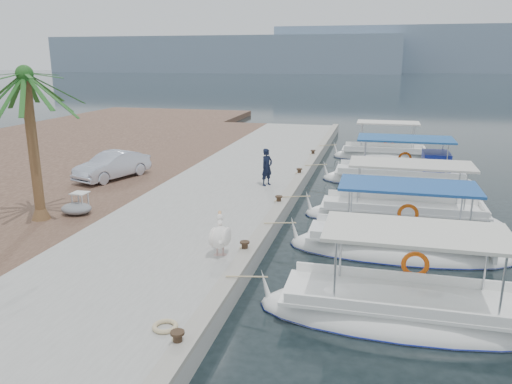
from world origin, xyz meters
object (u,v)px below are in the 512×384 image
Objects in this scene: fishing_caique_a at (402,316)px; pelican at (220,236)px; fishing_caique_b at (397,250)px; fishing_caique_e at (383,157)px; fisherman at (267,167)px; date_palm at (25,75)px; fishing_caique_d at (401,179)px; parked_car at (112,165)px; fishing_caique_c at (402,218)px.

pelican is (-4.93, 1.65, 0.94)m from fishing_caique_a.
fishing_caique_b is 1.14× the size of fishing_caique_e.
fisherman is 0.28× the size of date_palm.
fishing_caique_b and fishing_caique_d have the same top height.
fishing_caique_a is 0.99× the size of fishing_caique_b.
fishing_caique_d is at bearing 39.84° from date_palm.
fishing_caique_a reaches higher than fisherman.
parked_car is at bearing 158.14° from fishing_caique_b.
fishing_caique_a is at bearing -15.35° from date_palm.
date_palm is (-11.98, -0.97, 5.23)m from fishing_caique_b.
fisherman is (-5.39, 9.76, 1.19)m from fishing_caique_a.
fishing_caique_c and fishing_caique_e have the same top height.
fishing_caique_b is 1.82× the size of parked_car.
fishing_caique_b is at bearing -103.79° from fisherman.
fishing_caique_c is at bearing 19.20° from date_palm.
pelican is (-5.20, -5.89, 0.94)m from fishing_caique_c.
fishing_caique_a is 13.46m from date_palm.
date_palm reaches higher than fisherman.
parked_car is (-12.60, 5.05, 0.99)m from fishing_caique_b.
fishing_caique_c reaches higher than parked_car.
pelican is at bearing -26.47° from parked_car.
pelican is 8.39m from date_palm.
pelican is at bearing -13.08° from date_palm.
fisherman is at bearing 158.53° from fishing_caique_c.
fishing_caique_a is at bearing -17.92° from parked_car.
fishing_caique_d is (0.16, 6.08, 0.06)m from fishing_caique_c.
fishing_caique_e is (-0.38, 19.59, 0.00)m from fishing_caique_a.
fishing_caique_c reaches higher than fisherman.
date_palm reaches higher than parked_car.
fishing_caique_d is 1.27× the size of date_palm.
fisherman is at bearing -146.45° from fishing_caique_d.
date_palm is (-6.57, -6.48, 4.05)m from fisherman.
fishing_caique_b is 0.92× the size of fishing_caique_d.
fishing_caique_c is 13.96m from date_palm.
fishing_caique_c is 0.99× the size of fishing_caique_d.
fishing_caique_d reaches higher than fisherman.
fishing_caique_a and fishing_caique_c have the same top height.
fishing_caique_d reaches higher than parked_car.
date_palm is at bearing 166.92° from pelican.
fisherman is (-5.81, -3.85, 1.12)m from fishing_caique_d.
fishing_caique_a is 19.60m from fishing_caique_e.
fishing_caique_a reaches higher than parked_car.
pelican is at bearing -152.34° from fishing_caique_b.
fisherman reaches higher than pelican.
date_palm reaches higher than fishing_caique_c.
date_palm is (-12.22, -4.26, 5.23)m from fishing_caique_c.
fisherman is at bearing 44.60° from date_palm.
fishing_caique_e is (-0.81, 5.98, -0.06)m from fishing_caique_d.
fishing_caique_c is at bearing 10.76° from parked_car.
pelican is (-4.96, -2.60, 0.94)m from fishing_caique_b.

